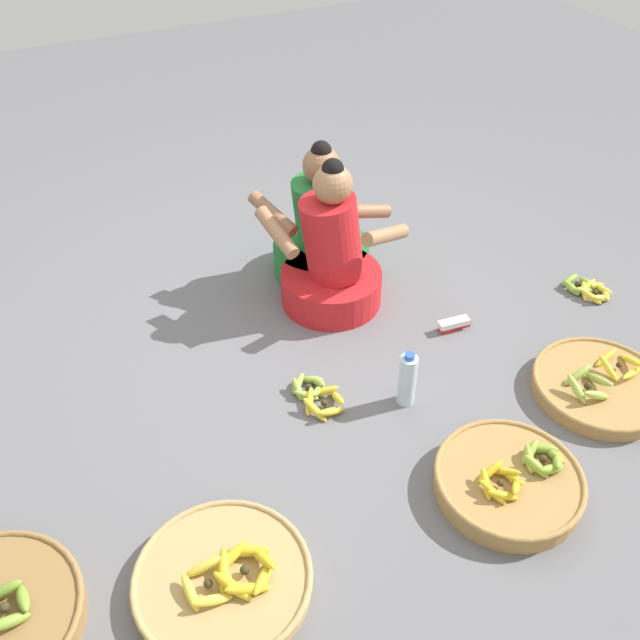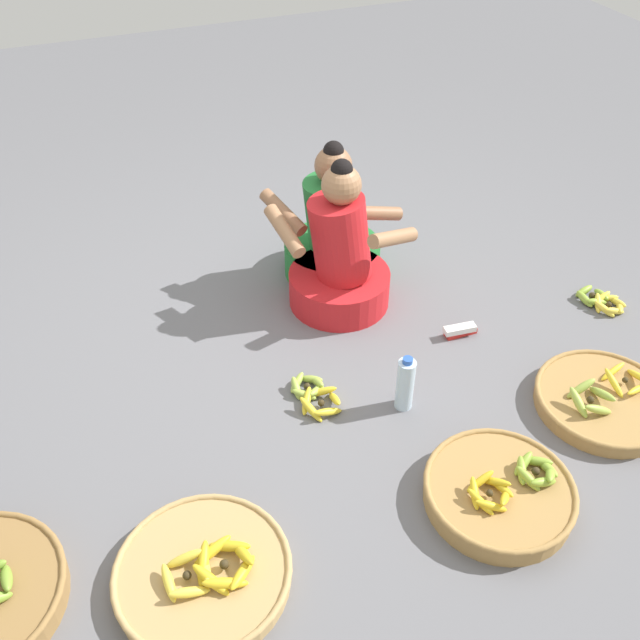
% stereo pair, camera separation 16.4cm
% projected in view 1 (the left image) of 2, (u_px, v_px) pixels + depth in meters
% --- Properties ---
extents(ground_plane, '(10.00, 10.00, 0.00)m').
position_uv_depth(ground_plane, '(302.00, 352.00, 3.38)').
color(ground_plane, slate).
extents(vendor_woman_front, '(0.67, 0.55, 0.81)m').
position_uv_depth(vendor_woman_front, '(332.00, 260.00, 3.51)').
color(vendor_woman_front, red).
rests_on(vendor_woman_front, ground).
extents(vendor_woman_behind, '(0.67, 0.52, 0.77)m').
position_uv_depth(vendor_woman_behind, '(321.00, 234.00, 3.72)').
color(vendor_woman_behind, '#237233').
rests_on(vendor_woman_behind, ground).
extents(banana_basket_mid_right, '(0.63, 0.63, 0.14)m').
position_uv_depth(banana_basket_mid_right, '(224.00, 580.00, 2.42)').
color(banana_basket_mid_right, tan).
rests_on(banana_basket_mid_right, ground).
extents(banana_basket_near_vendor, '(0.60, 0.60, 0.15)m').
position_uv_depth(banana_basket_near_vendor, '(600.00, 385.00, 3.14)').
color(banana_basket_near_vendor, '#A87F47').
rests_on(banana_basket_near_vendor, ground).
extents(banana_basket_front_center, '(0.58, 0.58, 0.16)m').
position_uv_depth(banana_basket_front_center, '(509.00, 481.00, 2.72)').
color(banana_basket_front_center, '#A87F47').
rests_on(banana_basket_front_center, ground).
extents(loose_bananas_mid_left, '(0.21, 0.27, 0.08)m').
position_uv_depth(loose_bananas_mid_left, '(587.00, 289.00, 3.71)').
color(loose_bananas_mid_left, yellow).
rests_on(loose_bananas_mid_left, ground).
extents(loose_bananas_front_left, '(0.21, 0.31, 0.09)m').
position_uv_depth(loose_bananas_front_left, '(316.00, 394.00, 3.12)').
color(loose_bananas_front_left, '#9EB747').
rests_on(loose_bananas_front_left, ground).
extents(water_bottle, '(0.08, 0.08, 0.28)m').
position_uv_depth(water_bottle, '(407.00, 380.00, 3.04)').
color(water_bottle, silver).
rests_on(water_bottle, ground).
extents(packet_carton_stack, '(0.18, 0.07, 0.06)m').
position_uv_depth(packet_carton_stack, '(454.00, 324.00, 3.49)').
color(packet_carton_stack, red).
rests_on(packet_carton_stack, ground).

